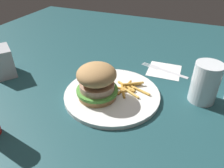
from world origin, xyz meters
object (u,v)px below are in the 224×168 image
object	(u,v)px
napkin_dispenser	(3,62)
sandwich	(97,81)
fork	(164,70)
drink_glass	(205,85)
napkin	(164,70)
fries_pile	(128,89)
plate	(112,94)

from	to	relation	value
napkin_dispenser	sandwich	bearing A→B (deg)	35.15
sandwich	fork	world-z (taller)	sandwich
drink_glass	napkin_dispenser	world-z (taller)	drink_glass
napkin	drink_glass	world-z (taller)	drink_glass
fries_pile	fork	xyz separation A→B (m)	(0.07, 0.18, -0.01)
sandwich	fries_pile	xyz separation A→B (m)	(0.07, 0.06, -0.05)
fries_pile	plate	bearing A→B (deg)	-140.80
fries_pile	drink_glass	size ratio (longest dim) A/B	0.97
napkin	napkin_dispenser	world-z (taller)	napkin_dispenser
fries_pile	sandwich	bearing A→B (deg)	-138.44
fork	drink_glass	world-z (taller)	drink_glass
sandwich	napkin_dispenser	size ratio (longest dim) A/B	1.23
sandwich	napkin_dispenser	xyz separation A→B (m)	(-0.35, 0.01, -0.01)
fork	napkin	bearing A→B (deg)	-14.94
napkin	drink_glass	distance (m)	0.19
plate	fork	distance (m)	0.24
plate	napkin_dispenser	distance (m)	0.38
napkin	napkin_dispenser	bearing A→B (deg)	-154.84
napkin	fork	world-z (taller)	fork
drink_glass	napkin_dispenser	distance (m)	0.63
napkin_dispenser	napkin	bearing A→B (deg)	61.50
fries_pile	napkin	distance (m)	0.19
plate	fork	bearing A→B (deg)	62.24
sandwich	napkin_dispenser	bearing A→B (deg)	178.81
sandwich	napkin	size ratio (longest dim) A/B	1.05
napkin_dispenser	fries_pile	bearing A→B (deg)	43.84
sandwich	fries_pile	distance (m)	0.10
sandwich	napkin_dispenser	distance (m)	0.35
plate	fries_pile	xyz separation A→B (m)	(0.04, 0.03, 0.01)
plate	napkin_dispenser	xyz separation A→B (m)	(-0.38, -0.02, 0.04)
plate	napkin	size ratio (longest dim) A/B	2.51
sandwich	drink_glass	world-z (taller)	drink_glass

